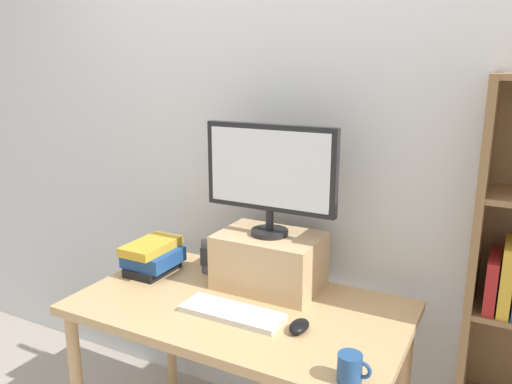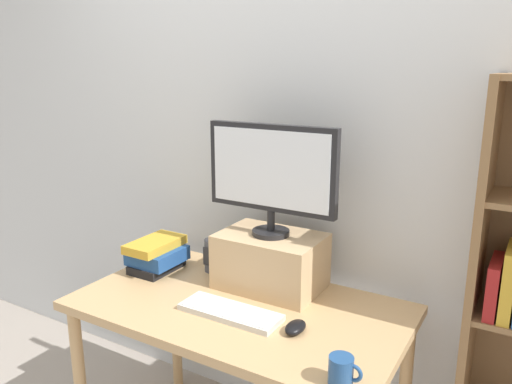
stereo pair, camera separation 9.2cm
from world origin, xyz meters
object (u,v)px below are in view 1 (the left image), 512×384
computer_monitor (270,172)px  book_stack (153,257)px  coffee_mug (351,368)px  riser_box (269,261)px  keyboard (232,312)px  desk (240,324)px  computer_mouse (299,326)px  desk_speaker (211,256)px

computer_monitor → book_stack: size_ratio=2.10×
computer_monitor → coffee_mug: size_ratio=5.45×
riser_box → keyboard: riser_box is taller
desk → computer_monitor: bearing=81.0°
keyboard → computer_mouse: computer_mouse is taller
desk → coffee_mug: bearing=-27.5°
computer_mouse → computer_monitor: bearing=132.5°
computer_monitor → computer_mouse: size_ratio=5.36×
keyboard → book_stack: book_stack is taller
riser_box → desk_speaker: size_ratio=2.82×
riser_box → desk_speaker: 0.30m
coffee_mug → desk: bearing=152.5°
keyboard → desk_speaker: (-0.29, 0.31, 0.06)m
desk → book_stack: book_stack is taller
coffee_mug → riser_box: bearing=136.5°
riser_box → coffee_mug: riser_box is taller
riser_box → keyboard: (-0.01, -0.29, -0.10)m
desk_speaker → computer_monitor: bearing=-3.8°
computer_mouse → desk: bearing=164.3°
keyboard → coffee_mug: 0.54m
book_stack → computer_mouse: bearing=-12.4°
computer_monitor → computer_mouse: (0.25, -0.28, -0.47)m
desk_speaker → computer_mouse: bearing=-28.2°
desk → desk_speaker: 0.38m
desk → computer_monitor: (0.03, 0.20, 0.58)m
computer_mouse → desk_speaker: 0.63m
desk → book_stack: size_ratio=4.81×
book_stack → coffee_mug: 1.09m
desk → computer_mouse: computer_mouse is taller
desk → riser_box: bearing=81.1°
riser_box → book_stack: 0.54m
desk → book_stack: bearing=169.5°
computer_mouse → book_stack: 0.80m
riser_box → book_stack: (-0.53, -0.11, -0.04)m
computer_monitor → coffee_mug: 0.82m
computer_monitor → riser_box: bearing=90.0°
desk → riser_box: (0.03, 0.20, 0.20)m
desk → desk_speaker: desk_speaker is taller
keyboard → computer_mouse: bearing=2.9°
keyboard → book_stack: (-0.52, 0.19, 0.06)m
computer_monitor → desk: bearing=-99.0°
keyboard → book_stack: 0.55m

